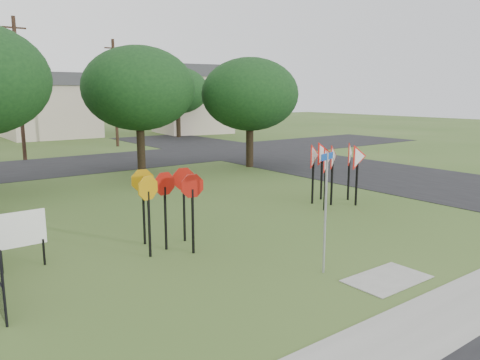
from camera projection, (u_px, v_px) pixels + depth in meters
name	position (u px, v px, depth m)	size (l,w,h in m)	color
ground	(313.00, 252.00, 12.84)	(140.00, 140.00, 0.00)	#385620
sidewalk	(462.00, 307.00, 9.54)	(30.00, 1.60, 0.02)	gray
street_right	(334.00, 166.00, 27.79)	(8.00, 50.00, 0.02)	black
street_far	(76.00, 164.00, 28.54)	(60.00, 8.00, 0.02)	black
curb_pad	(387.00, 279.00, 10.96)	(2.00, 1.20, 0.02)	gray
street_name_sign	(326.00, 205.00, 11.07)	(0.58, 0.20, 2.93)	#A0A3A8
stop_sign_cluster	(166.00, 191.00, 12.83)	(2.09, 1.69, 2.21)	black
yield_sign_cluster	(334.00, 159.00, 18.13)	(3.00, 1.67, 2.43)	black
info_board	(21.00, 231.00, 11.43)	(1.17, 0.06, 1.47)	black
far_pole_a	(19.00, 88.00, 29.66)	(1.40, 0.24, 9.00)	#3B271B
far_pole_b	(115.00, 92.00, 37.58)	(1.40, 0.24, 8.50)	#3B271B
house_mid	(49.00, 105.00, 46.04)	(8.40, 8.40, 6.20)	beige
house_right	(192.00, 99.00, 51.09)	(8.30, 8.30, 7.20)	beige
tree_near_mid	(139.00, 89.00, 24.97)	(6.00, 6.00, 6.80)	black
tree_near_right	(250.00, 94.00, 27.01)	(5.60, 5.60, 6.33)	black
tree_far_right	(178.00, 91.00, 45.42)	(6.00, 6.00, 6.80)	black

